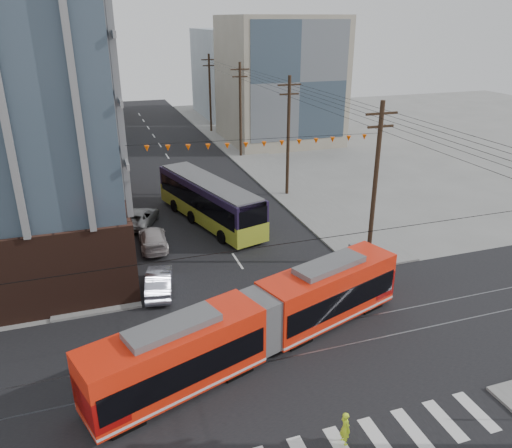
{
  "coord_description": "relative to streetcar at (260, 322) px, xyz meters",
  "views": [
    {
      "loc": [
        -8.67,
        -15.78,
        15.63
      ],
      "look_at": [
        0.12,
        10.35,
        4.22
      ],
      "focal_mm": 35.0,
      "sensor_mm": 36.0,
      "label": 1
    }
  ],
  "objects": [
    {
      "name": "city_bus",
      "position": [
        1.73,
        17.71,
        0.11
      ],
      "size": [
        6.18,
        13.17,
        3.65
      ],
      "primitive_type": null,
      "rotation": [
        0.0,
        0.0,
        0.27
      ],
      "color": "#201534",
      "rests_on": "ground"
    },
    {
      "name": "parked_car_white",
      "position": [
        -3.38,
        14.2,
        -1.03
      ],
      "size": [
        2.17,
        4.84,
        1.38
      ],
      "primitive_type": "imported",
      "rotation": [
        0.0,
        0.0,
        3.09
      ],
      "color": "#B6ADAD",
      "rests_on": "ground"
    },
    {
      "name": "streetcar",
      "position": [
        0.0,
        0.0,
        0.0
      ],
      "size": [
        17.68,
        8.13,
        3.44
      ],
      "primitive_type": null,
      "rotation": [
        0.0,
        0.0,
        0.33
      ],
      "color": "red",
      "rests_on": "ground"
    },
    {
      "name": "bg_bldg_nw_far",
      "position": [
        -12.18,
        68.01,
        8.28
      ],
      "size": [
        16.0,
        18.0,
        20.0
      ],
      "primitive_type": "cube",
      "color": "gray",
      "rests_on": "ground"
    },
    {
      "name": "parked_car_grey",
      "position": [
        -3.81,
        18.77,
        -1.05
      ],
      "size": [
        3.95,
        5.31,
        1.34
      ],
      "primitive_type": "imported",
      "rotation": [
        0.0,
        0.0,
        2.73
      ],
      "color": "slate",
      "rests_on": "ground"
    },
    {
      "name": "bg_bldg_ne_near",
      "position": [
        17.82,
        44.01,
        6.28
      ],
      "size": [
        14.0,
        14.0,
        16.0
      ],
      "primitive_type": "cube",
      "color": "gray",
      "rests_on": "ground"
    },
    {
      "name": "utility_pole_far",
      "position": [
        10.32,
        52.01,
        3.78
      ],
      "size": [
        0.3,
        0.3,
        11.0
      ],
      "primitive_type": "cylinder",
      "color": "black",
      "rests_on": "ground"
    },
    {
      "name": "ground",
      "position": [
        1.82,
        -3.99,
        -1.72
      ],
      "size": [
        160.0,
        160.0,
        0.0
      ],
      "primitive_type": "plane",
      "color": "slate"
    },
    {
      "name": "parked_car_silver",
      "position": [
        -3.92,
        7.54,
        -1.01
      ],
      "size": [
        2.25,
        4.51,
        1.42
      ],
      "primitive_type": "imported",
      "rotation": [
        0.0,
        0.0,
        2.96
      ],
      "color": "#AAAEC3",
      "rests_on": "ground"
    },
    {
      "name": "bg_bldg_nw_near",
      "position": [
        -15.18,
        48.01,
        7.28
      ],
      "size": [
        18.0,
        16.0,
        18.0
      ],
      "primitive_type": "cube",
      "color": "#8C99A5",
      "rests_on": "ground"
    },
    {
      "name": "bg_bldg_ne_far",
      "position": [
        19.82,
        64.01,
        5.28
      ],
      "size": [
        16.0,
        16.0,
        14.0
      ],
      "primitive_type": "cube",
      "color": "#8C99A5",
      "rests_on": "ground"
    },
    {
      "name": "jersey_barrier",
      "position": [
        10.12,
        6.88,
        -1.34
      ],
      "size": [
        1.11,
        3.79,
        0.75
      ],
      "primitive_type": "cube",
      "rotation": [
        0.0,
        0.0,
        0.07
      ],
      "color": "slate",
      "rests_on": "ground"
    },
    {
      "name": "pedestrian",
      "position": [
        1.25,
        -6.67,
        -0.97
      ],
      "size": [
        0.4,
        0.57,
        1.5
      ],
      "primitive_type": "imported",
      "rotation": [
        0.0,
        0.0,
        1.65
      ],
      "color": "#D5FD27",
      "rests_on": "ground"
    }
  ]
}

